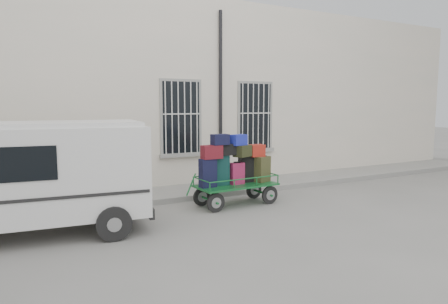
% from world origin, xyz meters
% --- Properties ---
extents(ground, '(80.00, 80.00, 0.00)m').
position_xyz_m(ground, '(0.00, 0.00, 0.00)').
color(ground, slate).
rests_on(ground, ground).
extents(building, '(24.00, 5.15, 6.00)m').
position_xyz_m(building, '(0.00, 5.50, 3.00)').
color(building, beige).
rests_on(building, ground).
extents(sidewalk, '(24.00, 1.70, 0.15)m').
position_xyz_m(sidewalk, '(0.00, 2.20, 0.07)').
color(sidewalk, gray).
rests_on(sidewalk, ground).
extents(luggage_cart, '(2.55, 1.07, 1.90)m').
position_xyz_m(luggage_cart, '(0.07, 0.44, 0.97)').
color(luggage_cart, black).
rests_on(luggage_cart, ground).
extents(van, '(4.73, 2.43, 2.30)m').
position_xyz_m(van, '(-4.75, 0.17, 1.32)').
color(van, silver).
rests_on(van, ground).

